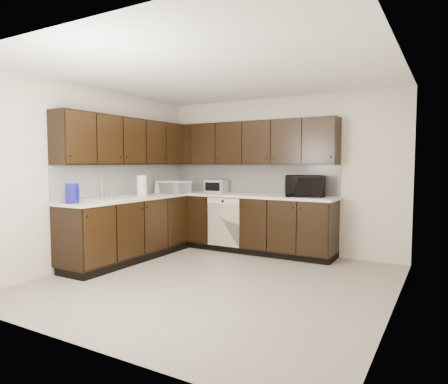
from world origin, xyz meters
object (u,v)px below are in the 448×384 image
object	(u,v)px
microwave	(304,186)
storage_bin	(174,187)
blue_pitcher	(72,193)
sink	(113,203)
toaster_oven	(216,186)

from	to	relation	value
microwave	storage_bin	distance (m)	2.18
storage_bin	blue_pitcher	distance (m)	2.03
storage_bin	sink	bearing A→B (deg)	-92.99
toaster_oven	microwave	bearing A→B (deg)	-6.28
sink	blue_pitcher	xyz separation A→B (m)	(-0.00, -0.69, 0.18)
microwave	toaster_oven	xyz separation A→B (m)	(-1.58, 0.05, -0.05)
microwave	storage_bin	xyz separation A→B (m)	(-2.15, -0.38, -0.06)
microwave	toaster_oven	size ratio (longest dim) A/B	1.67
sink	microwave	xyz separation A→B (m)	(2.22, 1.72, 0.22)
storage_bin	blue_pitcher	world-z (taller)	blue_pitcher
sink	storage_bin	bearing A→B (deg)	87.01
sink	storage_bin	distance (m)	1.35
sink	toaster_oven	distance (m)	1.89
sink	microwave	distance (m)	2.81
sink	blue_pitcher	world-z (taller)	sink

